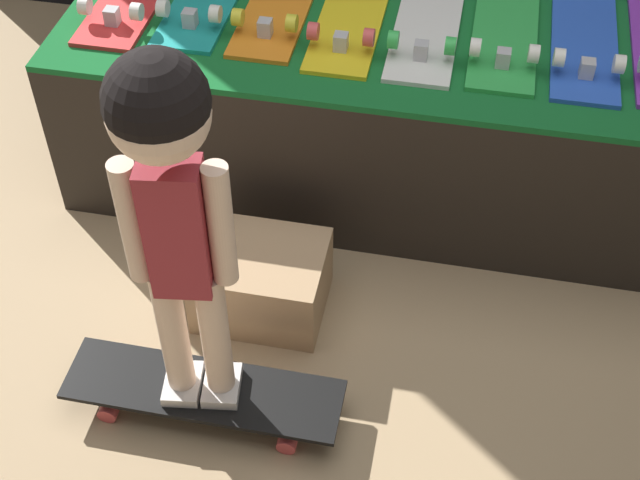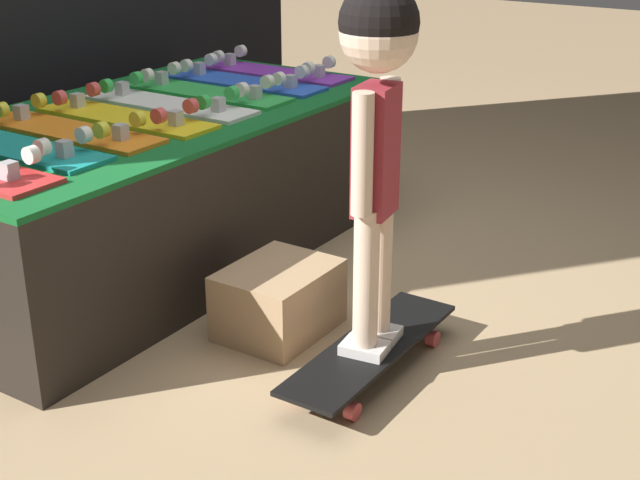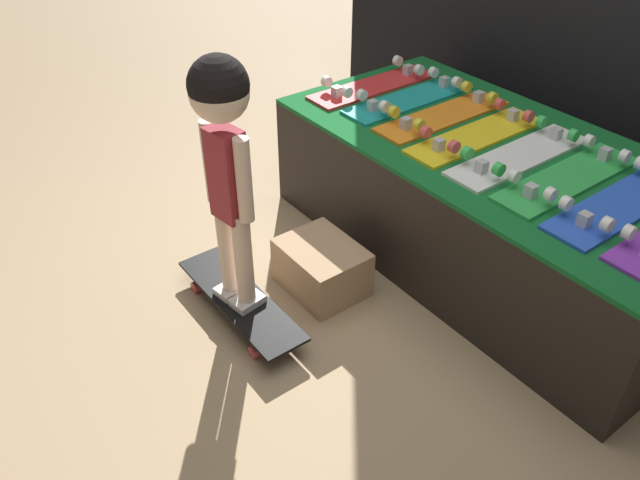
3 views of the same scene
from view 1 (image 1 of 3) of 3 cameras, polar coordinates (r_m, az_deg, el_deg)
The scene contains 9 objects.
ground_plane at distance 2.72m, azimuth 1.99°, elevation -3.24°, with size 16.00×16.00×0.00m, color tan.
display_rack at distance 3.02m, azimuth 4.35°, elevation 9.83°, with size 1.99×1.01×0.57m.
skateboard_yellow_on_rack at distance 2.85m, azimuth 2.23°, elevation 14.77°, with size 0.19×0.73×0.09m.
skateboard_white_on_rack at distance 2.83m, azimuth 7.03°, elevation 14.21°, with size 0.19×0.73×0.09m.
skateboard_green_on_rack at distance 2.83m, azimuth 11.84°, elevation 13.62°, with size 0.19×0.73×0.09m.
skateboard_blue_on_rack at distance 2.84m, azimuth 16.58°, elevation 12.81°, with size 0.19×0.73×0.09m.
skateboard_on_floor at distance 2.42m, azimuth -7.46°, elevation -9.59°, with size 0.74×0.20×0.09m.
child at distance 1.86m, azimuth -9.60°, elevation 3.62°, with size 0.25×0.21×1.04m.
storage_box at distance 2.60m, azimuth -3.77°, elevation -2.62°, with size 0.37×0.29×0.22m.
Camera 1 is at (0.26, -1.77, 2.05)m, focal length 50.00 mm.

